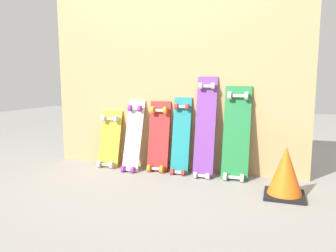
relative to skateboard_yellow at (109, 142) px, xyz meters
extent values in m
plane|color=gray|center=(0.63, 0.05, -0.25)|extent=(12.00, 12.00, 0.00)
cube|color=tan|center=(0.63, 0.12, 0.67)|extent=(2.48, 0.04, 1.83)
cube|color=gold|center=(0.00, 0.01, 0.00)|extent=(0.22, 0.17, 0.62)
cube|color=#B7B7BF|center=(0.00, -0.07, -0.22)|extent=(0.10, 0.04, 0.03)
cube|color=#B7B7BF|center=(0.00, 0.04, 0.22)|extent=(0.10, 0.04, 0.03)
cylinder|color=beige|center=(-0.07, -0.09, -0.21)|extent=(0.03, 0.07, 0.07)
cylinder|color=beige|center=(0.07, -0.09, -0.21)|extent=(0.03, 0.07, 0.07)
cylinder|color=beige|center=(-0.07, 0.02, 0.23)|extent=(0.03, 0.07, 0.07)
cylinder|color=beige|center=(0.07, 0.02, 0.23)|extent=(0.03, 0.07, 0.07)
cube|color=silver|center=(0.28, -0.03, 0.05)|extent=(0.16, 0.24, 0.73)
cube|color=#B7B7BF|center=(0.28, -0.14, -0.22)|extent=(0.07, 0.04, 0.03)
cube|color=#B7B7BF|center=(0.28, 0.04, 0.34)|extent=(0.07, 0.04, 0.03)
cylinder|color=purple|center=(0.23, -0.16, -0.22)|extent=(0.03, 0.06, 0.06)
cylinder|color=purple|center=(0.33, -0.16, -0.22)|extent=(0.03, 0.06, 0.06)
cylinder|color=purple|center=(0.23, 0.02, 0.34)|extent=(0.03, 0.06, 0.06)
cylinder|color=purple|center=(0.33, 0.02, 0.34)|extent=(0.03, 0.06, 0.06)
cube|color=#B22626|center=(0.52, 0.02, 0.05)|extent=(0.20, 0.15, 0.72)
cube|color=#B7B7BF|center=(0.52, -0.05, -0.21)|extent=(0.09, 0.04, 0.03)
cube|color=#B7B7BF|center=(0.52, 0.05, 0.33)|extent=(0.09, 0.04, 0.03)
cylinder|color=orange|center=(0.46, -0.07, -0.21)|extent=(0.03, 0.07, 0.07)
cylinder|color=orange|center=(0.58, -0.07, -0.21)|extent=(0.03, 0.07, 0.07)
cylinder|color=orange|center=(0.46, 0.03, 0.33)|extent=(0.03, 0.07, 0.07)
cylinder|color=orange|center=(0.58, 0.03, 0.33)|extent=(0.03, 0.07, 0.07)
cube|color=#197A7F|center=(0.74, 0.01, 0.07)|extent=(0.17, 0.17, 0.77)
cube|color=#B7B7BF|center=(0.74, -0.07, -0.22)|extent=(0.08, 0.04, 0.03)
cube|color=#B7B7BF|center=(0.74, 0.05, 0.37)|extent=(0.08, 0.04, 0.03)
cylinder|color=red|center=(0.69, -0.09, -0.22)|extent=(0.03, 0.06, 0.06)
cylinder|color=red|center=(0.79, -0.09, -0.22)|extent=(0.03, 0.06, 0.06)
cylinder|color=red|center=(0.69, 0.03, 0.37)|extent=(0.03, 0.06, 0.06)
cylinder|color=red|center=(0.79, 0.03, 0.37)|extent=(0.03, 0.06, 0.06)
cube|color=#6B338C|center=(0.97, -0.01, 0.16)|extent=(0.18, 0.21, 0.96)
cube|color=#B7B7BF|center=(0.97, -0.11, -0.22)|extent=(0.08, 0.04, 0.03)
cube|color=#B7B7BF|center=(0.97, 0.05, 0.56)|extent=(0.08, 0.04, 0.03)
cylinder|color=beige|center=(0.92, -0.13, -0.22)|extent=(0.03, 0.06, 0.06)
cylinder|color=beige|center=(1.03, -0.13, -0.22)|extent=(0.03, 0.06, 0.06)
cylinder|color=beige|center=(0.92, 0.03, 0.56)|extent=(0.03, 0.06, 0.06)
cylinder|color=beige|center=(1.03, 0.03, 0.56)|extent=(0.03, 0.06, 0.06)
cube|color=#1E7238|center=(1.25, 0.00, 0.13)|extent=(0.23, 0.19, 0.87)
cube|color=#B7B7BF|center=(1.25, -0.10, -0.21)|extent=(0.10, 0.04, 0.03)
cube|color=#B7B7BF|center=(1.25, 0.05, 0.47)|extent=(0.10, 0.04, 0.03)
cylinder|color=beige|center=(1.18, -0.11, -0.21)|extent=(0.03, 0.07, 0.07)
cylinder|color=beige|center=(1.32, -0.11, -0.21)|extent=(0.03, 0.07, 0.07)
cylinder|color=beige|center=(1.18, 0.03, 0.48)|extent=(0.03, 0.07, 0.07)
cylinder|color=beige|center=(1.32, 0.03, 0.48)|extent=(0.03, 0.07, 0.07)
cube|color=black|center=(1.65, -0.36, -0.23)|extent=(0.29, 0.29, 0.02)
cone|color=orange|center=(1.65, -0.36, -0.04)|extent=(0.25, 0.25, 0.36)
camera|label=1|loc=(1.58, -2.84, 0.62)|focal=34.92mm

